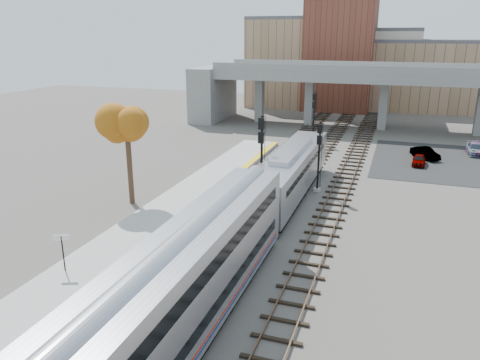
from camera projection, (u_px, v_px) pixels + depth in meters
The scene contains 17 objects.
ground at pixel (238, 247), 31.42m from camera, with size 160.00×160.00×0.00m, color #47423D.
platform at pixel (143, 231), 33.62m from camera, with size 4.50×60.00×0.35m, color #9E9E99.
yellow_strip at pixel (166, 232), 32.97m from camera, with size 0.70×60.00×0.01m, color yellow.
tracks at pixel (293, 191), 42.38m from camera, with size 10.70×95.00×0.25m.
overpass at pixel (370, 89), 68.72m from camera, with size 54.00×12.00×9.50m.
buildings_far at pixel (359, 65), 88.68m from camera, with size 43.00×21.00×20.60m.
parking_lot at pixel (438, 161), 52.32m from camera, with size 14.00×18.00×0.04m, color black.
locomotive at pixel (291, 171), 40.52m from camera, with size 3.02×19.05×4.10m.
coach at pixel (172, 302), 19.98m from camera, with size 3.03×25.00×5.00m.
signal_mast_near at pixel (261, 159), 38.85m from camera, with size 0.60×0.64×7.38m.
signal_mast_mid at pixel (319, 159), 41.49m from camera, with size 0.60×0.64×6.36m.
signal_mast_far at pixel (313, 119), 60.56m from camera, with size 0.60×0.64×6.50m.
station_sign at pixel (62, 245), 27.15m from camera, with size 0.85×0.40×2.27m.
tree at pixel (127, 128), 37.64m from camera, with size 3.60×3.60×8.72m.
car_a at pixel (419, 160), 50.63m from camera, with size 1.34×3.32×1.13m, color #99999E.
car_b at pixel (425, 153), 53.17m from camera, with size 1.35×3.88×1.28m, color #99999E.
car_c at pixel (475, 149), 55.14m from camera, with size 1.80×4.43×1.28m, color #99999E.
Camera 1 is at (9.44, -27.00, 13.78)m, focal length 35.00 mm.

